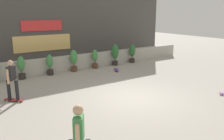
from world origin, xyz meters
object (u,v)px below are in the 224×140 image
Objects in this scene: potted_plant_6 at (132,53)px; skateboard_near_camera at (116,70)px; skater_mid_plaza at (79,139)px; potted_plant_1 at (21,67)px; potted_plant_3 at (74,59)px; skater_by_wall_right at (12,79)px; potted_plant_4 at (95,58)px; potted_plant_2 at (50,64)px; potted_plant_5 at (115,53)px.

skateboard_near_camera is at bearing -150.38° from potted_plant_6.
potted_plant_6 is 12.29m from skater_mid_plaza.
potted_plant_3 is at bearing -0.00° from potted_plant_1.
skater_by_wall_right reaches higher than potted_plant_1.
potted_plant_6 is 2.71m from skateboard_near_camera.
potted_plant_3 is 1.10× the size of potted_plant_4.
potted_plant_6 reaches higher than potted_plant_2.
potted_plant_1 is 0.95× the size of potted_plant_3.
potted_plant_4 is 1.57m from potted_plant_5.
potted_plant_6 is at bearing -0.00° from potted_plant_4.
potted_plant_3 is at bearing -180.00° from potted_plant_6.
skateboard_near_camera is (-2.28, -1.30, -0.66)m from potted_plant_6.
potted_plant_4 is at bearing 0.00° from potted_plant_3.
potted_plant_4 is 0.71× the size of skater_by_wall_right.
skater_mid_plaza is at bearing -96.55° from potted_plant_1.
potted_plant_5 reaches higher than potted_plant_3.
potted_plant_4 is 10.41m from skater_mid_plaza.
potted_plant_3 is 5.27m from skater_by_wall_right.
skater_mid_plaza reaches higher than potted_plant_2.
skateboard_near_camera is (6.41, 1.88, -0.88)m from skater_by_wall_right.
potted_plant_4 is at bearing 180.00° from potted_plant_6.
potted_plant_3 is (1.49, -0.00, 0.12)m from potted_plant_2.
potted_plant_2 is at bearing 180.00° from potted_plant_5.
potted_plant_3 is 3.02m from potted_plant_5.
skater_mid_plaza reaches higher than potted_plant_4.
skater_by_wall_right is at bearing 91.30° from skater_mid_plaza.
potted_plant_3 is 4.50m from potted_plant_6.
skateboard_near_camera is at bearing -59.77° from potted_plant_4.
potted_plant_3 is at bearing -180.00° from potted_plant_4.
potted_plant_5 is 1.09× the size of potted_plant_6.
potted_plant_1 is 0.73× the size of skater_by_wall_right.
potted_plant_1 is 3.06m from potted_plant_3.
skater_mid_plaza reaches higher than skateboard_near_camera.
potted_plant_6 is at bearing 20.08° from skater_by_wall_right.
potted_plant_2 is 0.89× the size of potted_plant_3.
potted_plant_2 is 1.47× the size of skateboard_near_camera.
skater_by_wall_right is (-1.14, -3.18, 0.27)m from potted_plant_1.
skater_mid_plaza is 5.63m from skater_by_wall_right.
potted_plant_3 reaches higher than potted_plant_2.
potted_plant_5 is at bearing 58.29° from skateboard_near_camera.
potted_plant_5 is 1.70m from skateboard_near_camera.
potted_plant_1 is 0.73× the size of skater_mid_plaza.
potted_plant_6 is 0.77× the size of skater_mid_plaza.
potted_plant_5 is 7.88m from skater_by_wall_right.
potted_plant_1 is 1.06× the size of potted_plant_2.
potted_plant_2 is 0.83× the size of potted_plant_5.
skater_mid_plaza is (-2.58, -8.81, 0.33)m from potted_plant_2.
skater_mid_plaza is 1.00× the size of skater_by_wall_right.
skater_by_wall_right is 6.74m from skateboard_near_camera.
potted_plant_4 reaches higher than skateboard_near_camera.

